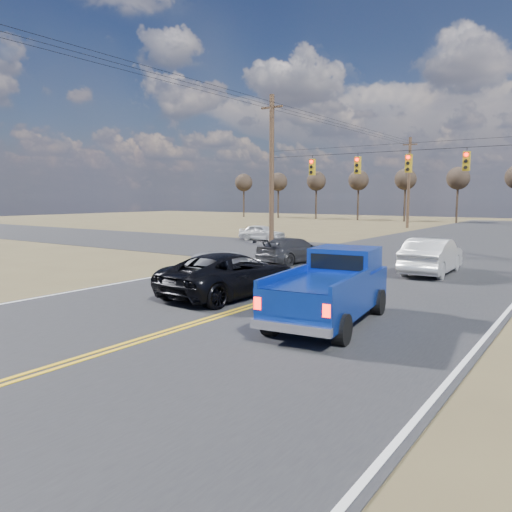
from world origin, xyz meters
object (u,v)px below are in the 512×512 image
Objects in this scene: silver_suv at (224,268)px; white_car_queue at (432,256)px; black_suv at (231,274)px; pickup_truck at (331,288)px; dgrey_car_queue at (293,250)px; cross_car_west at (262,233)px.

silver_suv is 0.93× the size of white_car_queue.
white_car_queue is (4.37, 9.12, 0.05)m from black_suv.
pickup_truck reaches higher than white_car_queue.
dgrey_car_queue is (-2.75, 8.96, -0.10)m from black_suv.
white_car_queue is 7.12m from dgrey_car_queue.
pickup_truck is 6.20m from silver_suv.
white_car_queue reaches higher than black_suv.
white_car_queue reaches higher than dgrey_car_queue.
dgrey_car_queue is 1.22× the size of cross_car_west.
black_suv is at bearing 155.24° from pickup_truck.
dgrey_car_queue is 13.33m from cross_car_west.
pickup_truck is at bearing 89.19° from white_car_queue.
black_suv is 9.37m from dgrey_car_queue.
black_suv is (1.11, -1.02, -0.02)m from silver_suv.
dgrey_car_queue is (-7.12, -0.16, -0.15)m from white_car_queue.
pickup_truck reaches higher than silver_suv.
silver_suv is at bearing 111.30° from dgrey_car_queue.
silver_suv is at bearing -152.34° from cross_car_west.
black_suv is 22.21m from cross_car_west.
white_car_queue is at bearing -124.28° from cross_car_west.
black_suv reaches higher than dgrey_car_queue.
pickup_truck is at bearing -144.18° from cross_car_west.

